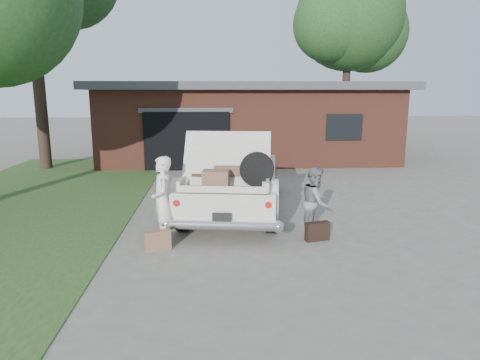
{
  "coord_description": "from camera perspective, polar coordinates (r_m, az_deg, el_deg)",
  "views": [
    {
      "loc": [
        -0.59,
        -8.13,
        2.89
      ],
      "look_at": [
        0.0,
        0.6,
        1.1
      ],
      "focal_mm": 32.0,
      "sensor_mm": 36.0,
      "label": 1
    }
  ],
  "objects": [
    {
      "name": "sedan",
      "position": [
        10.63,
        -0.74,
        0.25
      ],
      "size": [
        2.87,
        5.72,
        2.1
      ],
      "rotation": [
        0.0,
        0.0,
        -0.14
      ],
      "color": "silver",
      "rests_on": "ground"
    },
    {
      "name": "woman_right",
      "position": [
        8.79,
        10.04,
        -2.93
      ],
      "size": [
        0.73,
        0.83,
        1.43
      ],
      "primitive_type": "imported",
      "rotation": [
        0.0,
        0.0,
        1.27
      ],
      "color": "gray",
      "rests_on": "ground"
    },
    {
      "name": "suitcase_right",
      "position": [
        8.68,
        10.27,
        -6.75
      ],
      "size": [
        0.51,
        0.28,
        0.38
      ],
      "primitive_type": "cube",
      "rotation": [
        0.0,
        0.0,
        0.26
      ],
      "color": "black",
      "rests_on": "ground"
    },
    {
      "name": "house",
      "position": [
        19.7,
        0.72,
        8.01
      ],
      "size": [
        12.8,
        7.8,
        3.3
      ],
      "color": "brown",
      "rests_on": "ground"
    },
    {
      "name": "woman_left",
      "position": [
        8.31,
        -10.3,
        -2.76
      ],
      "size": [
        0.54,
        0.7,
        1.72
      ],
      "primitive_type": "imported",
      "rotation": [
        0.0,
        0.0,
        -1.35
      ],
      "color": "white",
      "rests_on": "ground"
    },
    {
      "name": "suitcase_left",
      "position": [
        8.19,
        -10.92,
        -7.93
      ],
      "size": [
        0.5,
        0.31,
        0.37
      ],
      "primitive_type": "cube",
      "rotation": [
        0.0,
        0.0,
        0.35
      ],
      "color": "#91634A",
      "rests_on": "ground"
    },
    {
      "name": "ground",
      "position": [
        8.65,
        0.27,
        -7.96
      ],
      "size": [
        90.0,
        90.0,
        0.0
      ],
      "primitive_type": "plane",
      "color": "gray",
      "rests_on": "ground"
    },
    {
      "name": "tree_right",
      "position": [
        26.62,
        14.53,
        19.71
      ],
      "size": [
        6.98,
        6.07,
        10.17
      ],
      "color": "#38281E",
      "rests_on": "ground"
    },
    {
      "name": "grass_strip",
      "position": [
        12.5,
        -26.92,
        -3.04
      ],
      "size": [
        6.0,
        16.0,
        0.02
      ],
      "primitive_type": "cube",
      "color": "#2D4C1E",
      "rests_on": "ground"
    }
  ]
}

